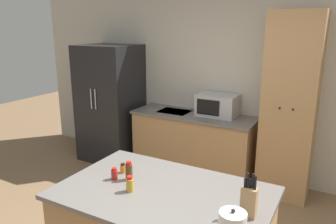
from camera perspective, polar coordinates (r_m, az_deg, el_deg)
wall_back at (r=4.55m, az=13.93°, el=4.54°), size 7.20×0.06×2.60m
refrigerator at (r=5.21m, az=-9.98°, el=1.53°), size 0.86×0.77×1.80m
back_counter at (r=4.70m, az=4.40°, el=-5.55°), size 1.73×0.62×0.89m
pantry_cabinet at (r=4.19m, az=20.45°, el=0.74°), size 0.60×0.54×2.25m
microwave at (r=4.49m, az=8.60°, el=1.21°), size 0.53×0.37×0.29m
knife_block at (r=2.22m, az=13.92°, el=-14.77°), size 0.10×0.06×0.30m
spice_bottle_tall_dark at (r=2.49m, az=-6.66°, el=-12.40°), size 0.06×0.06×0.12m
spice_bottle_short_red at (r=2.65m, az=-6.81°, el=-10.21°), size 0.06×0.06×0.16m
spice_bottle_amber_oil at (r=2.79m, az=-7.85°, el=-9.71°), size 0.05×0.05×0.08m
spice_bottle_green_herb at (r=2.69m, az=-9.32°, el=-10.59°), size 0.05×0.05×0.10m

